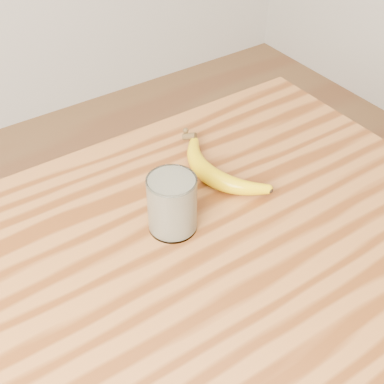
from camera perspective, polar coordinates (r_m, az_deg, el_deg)
room at (r=0.64m, az=-3.57°, el=18.86°), size 4.04×4.04×2.70m
table at (r=1.01m, az=-2.20°, el=-13.24°), size 1.20×0.80×0.90m
smoothie_glass at (r=0.94m, az=-2.14°, el=-1.25°), size 0.09×0.09×0.11m
banana at (r=1.06m, az=1.90°, el=1.76°), size 0.16×0.33×0.04m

